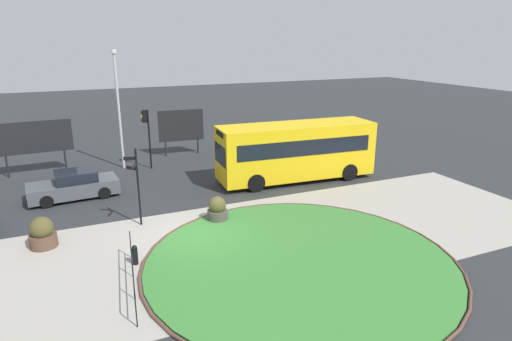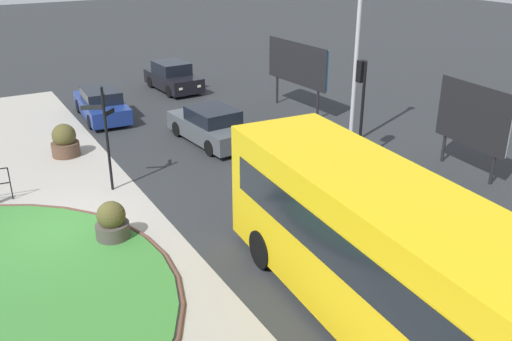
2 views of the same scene
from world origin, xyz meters
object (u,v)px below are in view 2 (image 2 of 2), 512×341
object	(u,v)px
signpost_directional	(106,132)
car_trailing	(173,77)
traffic_light_near	(361,89)
billboard_right	(297,64)
bus_yellow	(375,248)
car_far_lane	(102,105)
planter_near_signpost	(112,223)
billboard_left	(473,117)
planter_kerbside	(65,142)
lamppost_tall	(357,46)
car_near_lane	(212,126)

from	to	relation	value
signpost_directional	car_trailing	xyz separation A→B (m)	(-10.96, 6.67, -1.34)
car_trailing	traffic_light_near	distance (m)	13.30
car_trailing	billboard_right	bearing A→B (deg)	26.10
traffic_light_near	bus_yellow	bearing A→B (deg)	142.06
car_far_lane	traffic_light_near	world-z (taller)	traffic_light_near
planter_near_signpost	billboard_right	bearing A→B (deg)	124.55
car_trailing	signpost_directional	bearing A→B (deg)	-34.64
traffic_light_near	billboard_right	world-z (taller)	traffic_light_near
signpost_directional	billboard_left	bearing A→B (deg)	66.97
planter_near_signpost	planter_kerbside	bearing A→B (deg)	177.54
car_far_lane	signpost_directional	bearing A→B (deg)	169.38
bus_yellow	car_trailing	distance (m)	20.79
signpost_directional	billboard_right	world-z (taller)	signpost_directional
lamppost_tall	car_far_lane	bearing A→B (deg)	-137.60
bus_yellow	lamppost_tall	size ratio (longest dim) A/B	1.25
traffic_light_near	billboard_left	bearing A→B (deg)	-137.22
billboard_right	planter_near_signpost	world-z (taller)	billboard_right
billboard_right	planter_kerbside	size ratio (longest dim) A/B	3.42
traffic_light_near	planter_kerbside	distance (m)	11.30
lamppost_tall	billboard_right	world-z (taller)	lamppost_tall
billboard_right	billboard_left	bearing A→B (deg)	3.28
car_trailing	car_far_lane	bearing A→B (deg)	-60.57
car_far_lane	billboard_right	xyz separation A→B (m)	(3.46, 8.42, 1.60)
traffic_light_near	planter_kerbside	world-z (taller)	traffic_light_near
bus_yellow	planter_kerbside	xyz separation A→B (m)	(-13.36, -3.62, -1.20)
car_trailing	lamppost_tall	bearing A→B (deg)	11.18
signpost_directional	bus_yellow	size ratio (longest dim) A/B	0.38
bus_yellow	billboard_left	xyz separation A→B (m)	(-4.63, 8.41, 0.28)
signpost_directional	car_near_lane	bearing A→B (deg)	117.12
traffic_light_near	car_far_lane	bearing A→B (deg)	34.32
billboard_left	signpost_directional	bearing A→B (deg)	-108.85
planter_near_signpost	signpost_directional	bearing A→B (deg)	164.28
bus_yellow	car_far_lane	xyz separation A→B (m)	(-17.38, -1.08, -1.13)
car_near_lane	car_trailing	world-z (taller)	car_trailing
car_far_lane	billboard_left	size ratio (longest dim) A/B	1.37
planter_kerbside	bus_yellow	bearing A→B (deg)	15.18
traffic_light_near	billboard_right	distance (m)	6.67
bus_yellow	planter_near_signpost	distance (m)	7.42
car_far_lane	bus_yellow	bearing A→B (deg)	-173.41
car_far_lane	planter_kerbside	xyz separation A→B (m)	(4.02, -2.54, -0.07)
car_near_lane	planter_kerbside	size ratio (longest dim) A/B	3.54
billboard_right	planter_kerbside	xyz separation A→B (m)	(0.57, -10.96, -1.67)
bus_yellow	billboard_right	bearing A→B (deg)	-24.24
signpost_directional	traffic_light_near	bearing A→B (deg)	77.05
car_near_lane	planter_near_signpost	world-z (taller)	car_near_lane
traffic_light_near	billboard_right	xyz separation A→B (m)	(-6.46, 1.58, -0.52)
car_far_lane	planter_near_signpost	size ratio (longest dim) A/B	3.76
signpost_directional	lamppost_tall	world-z (taller)	lamppost_tall
planter_near_signpost	bus_yellow	bearing A→B (deg)	32.55
car_near_lane	car_trailing	size ratio (longest dim) A/B	1.12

